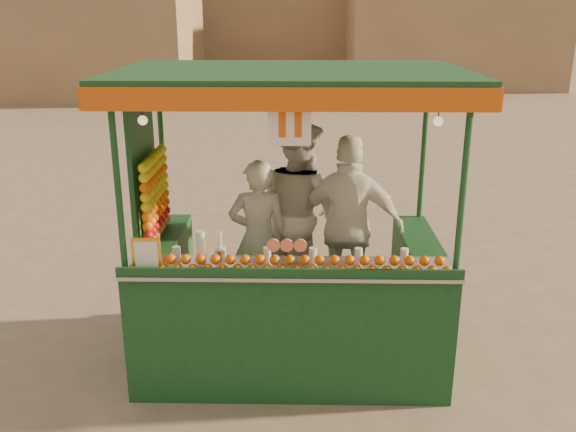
{
  "coord_description": "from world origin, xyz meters",
  "views": [
    {
      "loc": [
        0.28,
        -5.38,
        3.32
      ],
      "look_at": [
        0.17,
        0.2,
        1.46
      ],
      "focal_mm": 38.71,
      "sensor_mm": 36.0,
      "label": 1
    }
  ],
  "objects_px": {
    "juice_cart": "(282,276)",
    "vendor_middle": "(299,213)",
    "vendor_left": "(258,239)",
    "vendor_right": "(349,226)"
  },
  "relations": [
    {
      "from": "juice_cart",
      "to": "vendor_middle",
      "type": "height_order",
      "value": "juice_cart"
    },
    {
      "from": "vendor_left",
      "to": "vendor_middle",
      "type": "relative_size",
      "value": 0.83
    },
    {
      "from": "vendor_left",
      "to": "vendor_middle",
      "type": "distance_m",
      "value": 0.56
    },
    {
      "from": "vendor_middle",
      "to": "juice_cart",
      "type": "bearing_deg",
      "value": 124.96
    },
    {
      "from": "vendor_middle",
      "to": "vendor_left",
      "type": "bearing_deg",
      "value": 87.55
    },
    {
      "from": "juice_cart",
      "to": "vendor_middle",
      "type": "bearing_deg",
      "value": 77.86
    },
    {
      "from": "juice_cart",
      "to": "vendor_middle",
      "type": "relative_size",
      "value": 1.59
    },
    {
      "from": "vendor_left",
      "to": "vendor_middle",
      "type": "height_order",
      "value": "vendor_middle"
    },
    {
      "from": "vendor_right",
      "to": "juice_cart",
      "type": "bearing_deg",
      "value": 43.79
    },
    {
      "from": "juice_cart",
      "to": "vendor_right",
      "type": "bearing_deg",
      "value": 34.77
    }
  ]
}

